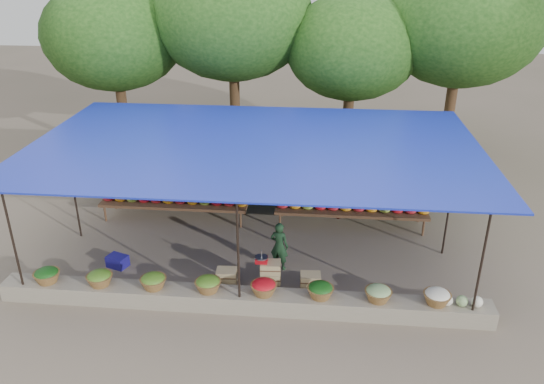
# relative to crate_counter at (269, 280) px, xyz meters

# --- Properties ---
(ground) EXTENTS (60.00, 60.00, 0.00)m
(ground) POSITION_rel_crate_counter_xyz_m (-0.55, 2.08, -0.31)
(ground) COLOR #685F4D
(ground) RESTS_ON ground
(stone_curb) EXTENTS (10.60, 0.55, 0.40)m
(stone_curb) POSITION_rel_crate_counter_xyz_m (-0.55, -0.67, -0.11)
(stone_curb) COLOR gray
(stone_curb) RESTS_ON ground
(stall_canopy) EXTENTS (10.80, 6.60, 2.82)m
(stall_canopy) POSITION_rel_crate_counter_xyz_m (-0.55, 2.13, 2.37)
(stall_canopy) COLOR black
(stall_canopy) RESTS_ON ground
(produce_baskets) EXTENTS (8.98, 0.58, 0.34)m
(produce_baskets) POSITION_rel_crate_counter_xyz_m (-0.65, -0.67, 0.25)
(produce_baskets) COLOR brown
(produce_baskets) RESTS_ON stone_curb
(netting_backdrop) EXTENTS (10.60, 0.06, 2.50)m
(netting_backdrop) POSITION_rel_crate_counter_xyz_m (-0.55, 5.23, 0.94)
(netting_backdrop) COLOR #1E4819
(netting_backdrop) RESTS_ON ground
(tree_row) EXTENTS (16.51, 5.50, 7.12)m
(tree_row) POSITION_rel_crate_counter_xyz_m (-0.05, 8.16, 4.39)
(tree_row) COLOR #3B2B15
(tree_row) RESTS_ON ground
(fruit_table_left) EXTENTS (4.21, 0.95, 0.93)m
(fruit_table_left) POSITION_rel_crate_counter_xyz_m (-3.04, 3.43, 0.30)
(fruit_table_left) COLOR #492A1D
(fruit_table_left) RESTS_ON ground
(fruit_table_right) EXTENTS (4.21, 0.95, 0.93)m
(fruit_table_right) POSITION_rel_crate_counter_xyz_m (1.96, 3.43, 0.30)
(fruit_table_right) COLOR #492A1D
(fruit_table_right) RESTS_ON ground
(crate_counter) EXTENTS (2.37, 0.37, 0.77)m
(crate_counter) POSITION_rel_crate_counter_xyz_m (0.00, 0.00, 0.00)
(crate_counter) COLOR tan
(crate_counter) RESTS_ON ground
(weighing_scale) EXTENTS (0.29, 0.29, 0.31)m
(weighing_scale) POSITION_rel_crate_counter_xyz_m (-0.17, 0.00, 0.53)
(weighing_scale) COLOR #B10E18
(weighing_scale) RESTS_ON crate_counter
(vendor_seated) EXTENTS (0.52, 0.41, 1.24)m
(vendor_seated) POSITION_rel_crate_counter_xyz_m (0.15, 0.98, 0.31)
(vendor_seated) COLOR #19371E
(vendor_seated) RESTS_ON ground
(customer_left) EXTENTS (1.08, 0.97, 1.81)m
(customer_left) POSITION_rel_crate_counter_xyz_m (-4.74, 4.18, 0.59)
(customer_left) COLOR slate
(customer_left) RESTS_ON ground
(customer_mid) EXTENTS (1.25, 1.12, 1.69)m
(customer_mid) POSITION_rel_crate_counter_xyz_m (1.70, 3.89, 0.53)
(customer_mid) COLOR slate
(customer_mid) RESTS_ON ground
(customer_right) EXTENTS (1.09, 0.60, 1.77)m
(customer_right) POSITION_rel_crate_counter_xyz_m (2.64, 4.22, 0.57)
(customer_right) COLOR slate
(customer_right) RESTS_ON ground
(blue_crate_front) EXTENTS (0.52, 0.45, 0.26)m
(blue_crate_front) POSITION_rel_crate_counter_xyz_m (-5.04, -0.49, -0.18)
(blue_crate_front) COLOR navy
(blue_crate_front) RESTS_ON ground
(blue_crate_back) EXTENTS (0.56, 0.48, 0.28)m
(blue_crate_back) POSITION_rel_crate_counter_xyz_m (-3.81, 0.70, -0.17)
(blue_crate_back) COLOR navy
(blue_crate_back) RESTS_ON ground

